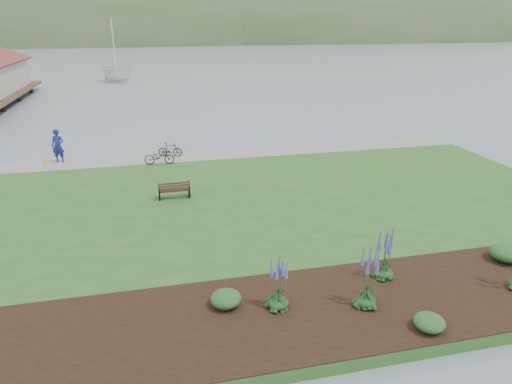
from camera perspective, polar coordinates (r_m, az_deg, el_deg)
ground at (r=22.12m, az=-4.86°, el=-1.38°), size 600.00×600.00×0.00m
lawn at (r=20.22m, az=-4.03°, el=-2.93°), size 34.00×20.00×0.40m
shoreline_path at (r=28.47m, az=-6.99°, el=4.50°), size 34.00×2.20×0.03m
garden_bed at (r=14.37m, az=13.58°, el=-13.18°), size 24.00×4.40×0.04m
far_hillside at (r=191.85m, az=-6.70°, el=18.14°), size 580.00×80.00×38.00m
park_bench at (r=21.68m, az=-10.19°, el=0.29°), size 1.46×0.63×0.89m
person at (r=29.11m, az=-23.57°, el=5.61°), size 0.96×0.77×2.31m
bicycle_a at (r=27.11m, az=-11.99°, el=4.33°), size 0.74×1.75×0.89m
bicycle_b at (r=28.52m, az=-10.70°, el=5.22°), size 0.80×1.54×0.89m
sailboat at (r=69.30m, az=-16.92°, el=13.00°), size 14.71×14.72×27.22m
pannier at (r=29.21m, az=-24.73°, el=3.44°), size 0.24×0.32×0.31m
echium_0 at (r=13.68m, az=13.81°, el=-10.37°), size 0.62×0.62×2.17m
echium_1 at (r=15.29m, az=15.87°, el=-7.60°), size 0.62×0.62×1.91m
echium_4 at (r=13.29m, az=2.84°, el=-11.40°), size 0.62×0.62×1.89m
shrub_0 at (r=13.70m, az=-3.79°, el=-13.15°), size 0.92×0.92×0.46m
shrub_1 at (r=13.63m, az=20.84°, el=-14.97°), size 0.85×0.85×0.43m
shrub_2 at (r=18.18m, az=28.81°, el=-6.68°), size 1.11×1.11×0.56m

